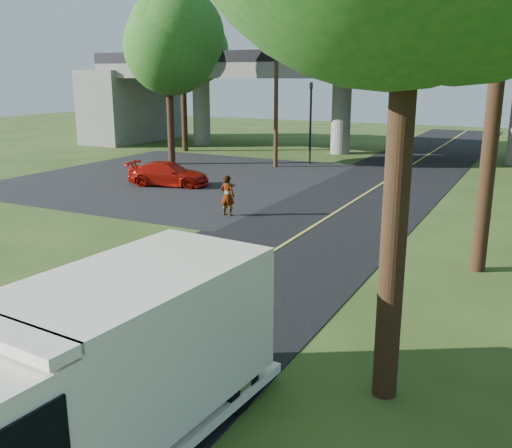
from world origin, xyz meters
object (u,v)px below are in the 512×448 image
Objects in this scene: utility_pole at (276,92)px; red_sedan at (168,174)px; step_van at (103,367)px; traffic_signal at (311,114)px; tree_left_lot at (169,37)px; pedestrian at (227,196)px; tree_left_far at (183,49)px.

utility_pole is 2.11× the size of red_sedan.
traffic_signal is at bearing 110.72° from step_van.
tree_left_lot is 6.22× the size of pedestrian.
red_sedan is (3.94, -6.02, -7.28)m from tree_left_lot.
utility_pole reaches higher than step_van.
tree_left_lot is at bearing 127.90° from step_van.
red_sedan is 7.45m from pedestrian.
step_van is at bearing -161.29° from red_sedan.
traffic_signal is 2.86m from utility_pole.
tree_left_lot reaches higher than traffic_signal.
utility_pole is 5.33× the size of pedestrian.
red_sedan is (-3.85, -10.18, -2.58)m from traffic_signal.
utility_pole is 0.86× the size of tree_left_lot.
tree_left_far reaches higher than pedestrian.
utility_pole is 28.52m from step_van.
pedestrian is at bearing -51.52° from tree_left_far.
tree_left_far is 15.47m from red_sedan.
step_van is at bearing -56.82° from tree_left_lot.
traffic_signal reaches higher than step_van.
utility_pole is 13.58m from pedestrian.
utility_pole is at bearing -30.47° from red_sedan.
tree_left_far is at bearing 15.57° from red_sedan.
traffic_signal is 0.53× the size of tree_left_far.
tree_left_lot is at bearing 18.80° from red_sedan.
tree_left_far reaches higher than red_sedan.
tree_left_far is 5.86× the size of pedestrian.
tree_left_far is 1.48× the size of step_van.
tree_left_lot is (-7.79, -4.16, 4.70)m from traffic_signal.
traffic_signal is 0.50× the size of tree_left_lot.
utility_pole is at bearing -22.43° from tree_left_far.
pedestrian is at bearing -81.38° from traffic_signal.
pedestrian is (12.99, -16.35, -6.61)m from tree_left_far.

